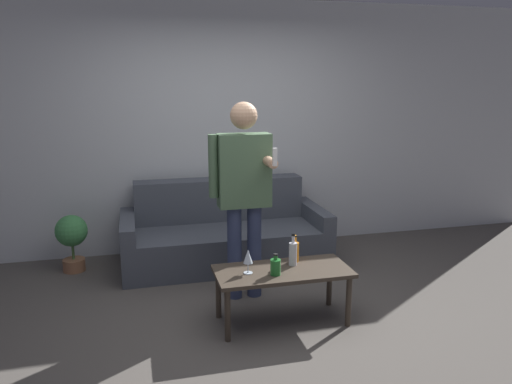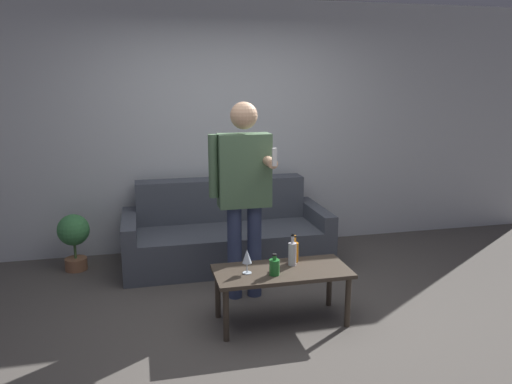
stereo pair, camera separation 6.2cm
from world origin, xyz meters
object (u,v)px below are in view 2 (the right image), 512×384
at_px(couch, 225,234).
at_px(bottle_orange, 294,251).
at_px(coffee_table, 282,276).
at_px(person_standing_front, 244,186).

distance_m(couch, bottle_orange, 1.38).
distance_m(couch, coffee_table, 1.47).
xyz_separation_m(couch, coffee_table, (0.19, -1.46, 0.09)).
relative_size(couch, bottle_orange, 9.38).
bearing_deg(couch, bottle_orange, -75.76).
bearing_deg(couch, coffee_table, -82.57).
relative_size(coffee_table, bottle_orange, 4.72).
relative_size(bottle_orange, person_standing_front, 0.13).
xyz_separation_m(couch, bottle_orange, (0.33, -1.32, 0.23)).
bearing_deg(coffee_table, person_standing_front, 109.22).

